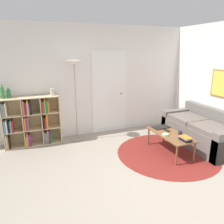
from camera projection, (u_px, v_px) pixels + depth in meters
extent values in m
plane|color=gray|center=(147.00, 192.00, 3.23)|extent=(14.00, 14.00, 0.00)
cube|color=silver|center=(93.00, 81.00, 5.24)|extent=(7.78, 0.05, 2.60)
cube|color=white|center=(109.00, 93.00, 5.42)|extent=(0.90, 0.02, 2.01)
sphere|color=tan|center=(121.00, 93.00, 5.53)|extent=(0.04, 0.04, 0.04)
cube|color=silver|center=(214.00, 84.00, 4.90)|extent=(0.05, 5.61, 2.60)
cube|color=yellow|center=(224.00, 84.00, 4.58)|extent=(0.01, 0.64, 0.53)
cylinder|color=maroon|center=(167.00, 153.00, 4.44)|extent=(2.03, 2.03, 0.01)
cube|color=beige|center=(3.00, 124.00, 4.54)|extent=(0.02, 0.34, 1.08)
cube|color=beige|center=(59.00, 118.00, 4.94)|extent=(0.02, 0.34, 1.08)
cube|color=beige|center=(30.00, 97.00, 4.59)|extent=(1.17, 0.34, 0.02)
cube|color=beige|center=(35.00, 143.00, 4.88)|extent=(1.17, 0.34, 0.02)
cube|color=beige|center=(32.00, 119.00, 4.88)|extent=(1.17, 0.02, 1.08)
cube|color=beige|center=(23.00, 122.00, 4.67)|extent=(0.02, 0.32, 1.04)
cube|color=beige|center=(41.00, 120.00, 4.81)|extent=(0.02, 0.32, 1.04)
cube|color=beige|center=(33.00, 129.00, 4.79)|extent=(1.14, 0.32, 0.02)
cube|color=beige|center=(32.00, 113.00, 4.69)|extent=(1.14, 0.32, 0.02)
cube|color=silver|center=(7.00, 141.00, 4.61)|extent=(0.02, 0.25, 0.30)
cube|color=orange|center=(8.00, 141.00, 4.63)|extent=(0.02, 0.25, 0.28)
cube|color=black|center=(10.00, 142.00, 4.61)|extent=(0.03, 0.19, 0.27)
cube|color=gold|center=(26.00, 141.00, 4.73)|extent=(0.02, 0.19, 0.23)
cube|color=orange|center=(27.00, 139.00, 4.74)|extent=(0.02, 0.22, 0.30)
cube|color=#7F287A|center=(29.00, 139.00, 4.77)|extent=(0.02, 0.25, 0.26)
cube|color=#7F287A|center=(30.00, 139.00, 4.76)|extent=(0.02, 0.21, 0.27)
cube|color=teal|center=(44.00, 137.00, 4.88)|extent=(0.02, 0.24, 0.27)
cube|color=olive|center=(46.00, 137.00, 4.91)|extent=(0.03, 0.27, 0.25)
cube|color=olive|center=(47.00, 136.00, 4.88)|extent=(0.03, 0.20, 0.30)
cube|color=#7F287A|center=(49.00, 136.00, 4.89)|extent=(0.02, 0.20, 0.30)
cube|color=#196B38|center=(50.00, 136.00, 4.92)|extent=(0.02, 0.23, 0.26)
cube|color=teal|center=(5.00, 126.00, 4.52)|extent=(0.03, 0.23, 0.25)
cube|color=silver|center=(7.00, 126.00, 4.51)|extent=(0.03, 0.19, 0.26)
cube|color=black|center=(9.00, 127.00, 4.54)|extent=(0.03, 0.23, 0.23)
cube|color=teal|center=(11.00, 126.00, 4.57)|extent=(0.03, 0.26, 0.25)
cube|color=#B21E23|center=(13.00, 126.00, 4.58)|extent=(0.03, 0.25, 0.25)
cube|color=orange|center=(25.00, 123.00, 4.66)|extent=(0.03, 0.27, 0.28)
cube|color=#7F287A|center=(26.00, 123.00, 4.66)|extent=(0.03, 0.24, 0.30)
cube|color=olive|center=(28.00, 123.00, 4.68)|extent=(0.02, 0.26, 0.30)
cube|color=black|center=(43.00, 121.00, 4.79)|extent=(0.03, 0.26, 0.28)
cube|color=#B21E23|center=(45.00, 122.00, 4.80)|extent=(0.03, 0.23, 0.24)
cube|color=orange|center=(47.00, 121.00, 4.80)|extent=(0.03, 0.22, 0.31)
cube|color=teal|center=(2.00, 110.00, 4.41)|extent=(0.03, 0.21, 0.28)
cube|color=olive|center=(4.00, 110.00, 4.44)|extent=(0.03, 0.26, 0.26)
cube|color=silver|center=(6.00, 109.00, 4.44)|extent=(0.02, 0.24, 0.28)
cube|color=olive|center=(23.00, 107.00, 4.55)|extent=(0.03, 0.22, 0.31)
cube|color=#B21E23|center=(25.00, 108.00, 4.58)|extent=(0.02, 0.26, 0.28)
cube|color=#7F287A|center=(26.00, 108.00, 4.59)|extent=(0.02, 0.25, 0.26)
cube|color=gold|center=(28.00, 107.00, 4.58)|extent=(0.03, 0.22, 0.30)
cube|color=#7F287A|center=(29.00, 108.00, 4.61)|extent=(0.02, 0.25, 0.25)
cube|color=black|center=(30.00, 107.00, 4.60)|extent=(0.03, 0.24, 0.30)
cube|color=#B21E23|center=(42.00, 107.00, 4.67)|extent=(0.02, 0.19, 0.27)
cube|color=#196B38|center=(43.00, 107.00, 4.70)|extent=(0.03, 0.24, 0.26)
cube|color=orange|center=(45.00, 105.00, 4.71)|extent=(0.02, 0.24, 0.31)
cube|color=#196B38|center=(46.00, 106.00, 4.70)|extent=(0.03, 0.20, 0.27)
cube|color=orange|center=(48.00, 106.00, 4.72)|extent=(0.02, 0.20, 0.26)
cylinder|color=gray|center=(78.00, 139.00, 5.12)|extent=(0.29, 0.29, 0.01)
cylinder|color=gray|center=(76.00, 102.00, 4.87)|extent=(0.02, 0.02, 1.72)
cone|color=white|center=(74.00, 63.00, 4.64)|extent=(0.33, 0.33, 0.10)
cube|color=#66605B|center=(200.00, 135.00, 4.81)|extent=(0.84, 1.74, 0.46)
cube|color=#66605B|center=(213.00, 126.00, 4.88)|extent=(0.16, 1.74, 0.78)
cube|color=#66605B|center=(177.00, 121.00, 5.50)|extent=(0.84, 0.16, 0.60)
cube|color=#685E57|center=(211.00, 128.00, 4.38)|extent=(0.64, 0.69, 0.10)
cube|color=#685E57|center=(187.00, 118.00, 5.02)|extent=(0.64, 0.69, 0.10)
cube|color=brown|center=(170.00, 134.00, 4.38)|extent=(0.48, 1.06, 0.02)
cylinder|color=brown|center=(177.00, 156.00, 3.93)|extent=(0.04, 0.04, 0.38)
cylinder|color=brown|center=(149.00, 136.00, 4.80)|extent=(0.04, 0.04, 0.38)
cylinder|color=brown|center=(194.00, 152.00, 4.07)|extent=(0.04, 0.04, 0.38)
cylinder|color=brown|center=(164.00, 134.00, 4.94)|extent=(0.04, 0.04, 0.38)
cube|color=black|center=(161.00, 127.00, 4.73)|extent=(0.37, 0.24, 0.02)
cylinder|color=#9ED193|center=(165.00, 135.00, 4.28)|extent=(0.13, 0.13, 0.04)
cube|color=black|center=(185.00, 140.00, 4.04)|extent=(0.14, 0.22, 0.02)
cube|color=black|center=(186.00, 139.00, 4.03)|extent=(0.14, 0.22, 0.02)
cube|color=silver|center=(186.00, 138.00, 4.04)|extent=(0.14, 0.22, 0.02)
cube|color=orange|center=(186.00, 137.00, 4.02)|extent=(0.14, 0.22, 0.01)
cylinder|color=#28282D|center=(180.00, 133.00, 4.34)|extent=(0.07, 0.07, 0.07)
cube|color=black|center=(167.00, 130.00, 4.53)|extent=(0.07, 0.15, 0.02)
cylinder|color=#2D8438|center=(2.00, 93.00, 4.40)|extent=(0.07, 0.07, 0.22)
cylinder|color=#2D8438|center=(2.00, 86.00, 4.36)|extent=(0.03, 0.03, 0.06)
cylinder|color=#236633|center=(9.00, 94.00, 4.44)|extent=(0.08, 0.08, 0.17)
cylinder|color=#236633|center=(8.00, 89.00, 4.41)|extent=(0.03, 0.03, 0.04)
cylinder|color=#B7B2A8|center=(52.00, 92.00, 4.74)|extent=(0.10, 0.10, 0.15)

